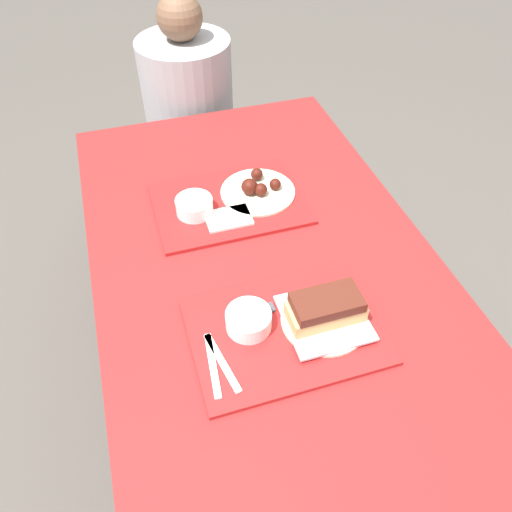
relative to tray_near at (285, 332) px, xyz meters
The scene contains 14 objects.
ground_plane 0.81m from the tray_near, 82.95° to the left, with size 12.00×12.00×0.00m, color #4C4742.
picnic_table 0.26m from the tray_near, 82.95° to the left, with size 0.93×1.63×0.77m.
picnic_bench_far 1.33m from the tray_near, 88.67° to the left, with size 0.88×0.28×0.44m.
tray_near is the anchor object (origin of this frame).
tray_far 0.50m from the tray_near, 90.51° to the left, with size 0.45×0.33×0.01m.
bowl_coleslaw_near 0.09m from the tray_near, 155.38° to the left, with size 0.11×0.11×0.05m.
brisket_sandwich_plate 0.11m from the tray_near, ahead, with size 0.21×0.21×0.09m.
plastic_fork_near 0.19m from the tray_near, 167.15° to the right, with size 0.03×0.17×0.00m.
plastic_knife_near 0.17m from the tray_near, 165.52° to the right, with size 0.05×0.17×0.00m.
condiment_packet 0.08m from the tray_near, 106.34° to the left, with size 0.04×0.03×0.01m.
bowl_coleslaw_far 0.50m from the tray_near, 103.29° to the left, with size 0.11×0.11×0.05m.
wings_plate_far 0.53m from the tray_near, 79.94° to the left, with size 0.23×0.23×0.06m.
napkin_far 0.43m from the tray_near, 93.63° to the left, with size 0.13×0.09×0.01m.
person_seated_across 1.27m from the tray_near, 88.97° to the left, with size 0.37×0.37×0.69m.
Camera 1 is at (-0.30, -0.89, 1.76)m, focal length 35.00 mm.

